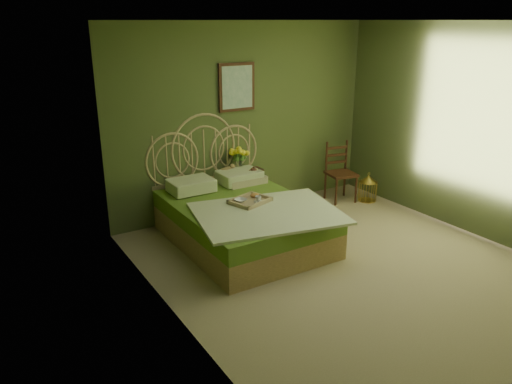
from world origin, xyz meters
TOP-DOWN VIEW (x-y plane):
  - floor at (0.00, 0.00)m, footprint 4.50×4.50m
  - ceiling at (0.00, 0.00)m, footprint 4.50×4.50m
  - wall_back at (0.00, 2.25)m, footprint 4.00×0.00m
  - wall_left at (-2.00, 0.00)m, footprint 0.00×4.50m
  - wall_right at (2.00, 0.00)m, footprint 0.00×4.50m
  - wall_art at (-0.14, 2.22)m, footprint 0.54×0.04m
  - bed at (-0.65, 1.27)m, footprint 1.82×2.30m
  - nightstand at (-0.24, 1.99)m, footprint 0.55×0.55m
  - chair at (1.36, 1.81)m, footprint 0.46×0.46m
  - birdcage at (1.70, 1.50)m, footprint 0.26×0.26m
  - book_lower at (-0.06, 2.00)m, footprint 0.24×0.26m
  - book_upper at (-0.06, 2.00)m, footprint 0.16×0.22m
  - cereal_bowl at (-0.70, 1.18)m, footprint 0.18×0.18m
  - coffee_cup at (-0.52, 1.07)m, footprint 0.09×0.09m

SIDE VIEW (x-z plane):
  - floor at x=0.00m, z-range 0.00..0.00m
  - birdcage at x=1.70m, z-range 0.00..0.40m
  - bed at x=-0.65m, z-range -0.40..1.03m
  - nightstand at x=-0.24m, z-range -0.15..0.88m
  - chair at x=1.36m, z-range 0.05..0.93m
  - cereal_bowl at x=-0.70m, z-range 0.55..0.58m
  - coffee_cup at x=-0.52m, z-range 0.55..0.62m
  - book_lower at x=-0.06m, z-range 0.61..0.63m
  - book_upper at x=-0.06m, z-range 0.63..0.64m
  - wall_back at x=0.00m, z-range -0.70..3.30m
  - wall_left at x=-2.00m, z-range -0.95..3.55m
  - wall_right at x=2.00m, z-range -0.95..3.55m
  - wall_art at x=-0.14m, z-range 1.43..2.07m
  - ceiling at x=0.00m, z-range 2.60..2.60m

